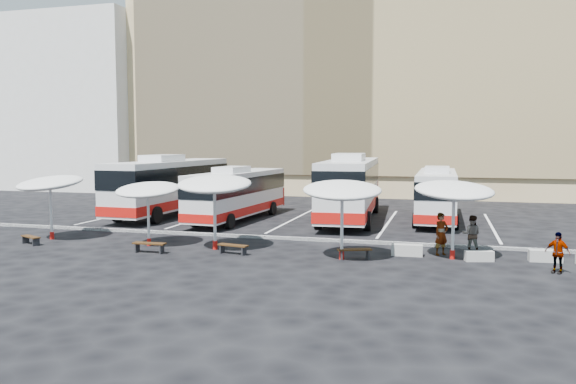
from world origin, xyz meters
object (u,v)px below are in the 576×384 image
(sunshade_3, at_px, (342,190))
(wood_bench_0, at_px, (31,238))
(sunshade_2, at_px, (214,184))
(bus_3, at_px, (437,193))
(conc_bench_1, at_px, (479,256))
(conc_bench_2, at_px, (545,256))
(wood_bench_1, at_px, (149,245))
(passenger_1, at_px, (472,234))
(sunshade_0, at_px, (50,183))
(wood_bench_3, at_px, (354,251))
(wood_bench_2, at_px, (233,247))
(bus_0, at_px, (171,184))
(sunshade_4, at_px, (454,191))
(passenger_0, at_px, (441,234))
(bus_1, at_px, (238,193))
(conc_bench_0, at_px, (407,250))
(passenger_2, at_px, (557,253))
(sunshade_1, at_px, (148,190))
(bus_2, at_px, (351,186))

(sunshade_3, relative_size, wood_bench_0, 2.91)
(sunshade_2, bearing_deg, bus_3, 52.74)
(conc_bench_1, distance_m, conc_bench_2, 2.70)
(wood_bench_1, relative_size, passenger_1, 0.89)
(sunshade_0, distance_m, conc_bench_2, 23.44)
(wood_bench_3, bearing_deg, passenger_1, 29.39)
(sunshade_3, bearing_deg, wood_bench_1, -173.80)
(wood_bench_2, relative_size, passenger_1, 0.85)
(sunshade_0, bearing_deg, wood_bench_3, -2.87)
(bus_3, bearing_deg, sunshade_3, -105.40)
(sunshade_2, xyz_separation_m, sunshade_3, (6.01, -0.64, -0.09))
(sunshade_2, distance_m, conc_bench_2, 14.50)
(bus_0, relative_size, sunshade_2, 3.22)
(sunshade_4, xyz_separation_m, conc_bench_2, (3.69, 0.48, -2.66))
(passenger_0, bearing_deg, bus_3, 51.36)
(conc_bench_1, bearing_deg, bus_1, 147.22)
(sunshade_2, relative_size, conc_bench_0, 3.05)
(bus_0, height_order, sunshade_4, bus_0)
(bus_3, distance_m, passenger_2, 14.42)
(conc_bench_2, bearing_deg, wood_bench_3, -167.91)
(sunshade_3, xyz_separation_m, passenger_1, (5.32, 2.88, -2.07))
(wood_bench_0, xyz_separation_m, passenger_0, (19.08, 2.69, 0.62))
(bus_1, xyz_separation_m, wood_bench_0, (-6.56, -10.85, -1.44))
(sunshade_4, xyz_separation_m, passenger_1, (0.83, 1.54, -2.05))
(sunshade_2, xyz_separation_m, wood_bench_0, (-9.05, -1.26, -2.69))
(bus_3, height_order, sunshade_3, bus_3)
(sunshade_1, xyz_separation_m, wood_bench_3, (9.94, -0.50, -2.33))
(bus_0, xyz_separation_m, sunshade_0, (-1.21, -10.65, 0.76))
(wood_bench_3, distance_m, passenger_1, 5.54)
(bus_1, relative_size, bus_2, 0.81)
(sunshade_1, relative_size, wood_bench_0, 2.33)
(sunshade_0, bearing_deg, bus_0, 83.53)
(wood_bench_3, bearing_deg, wood_bench_1, -173.04)
(sunshade_4, bearing_deg, wood_bench_0, -174.29)
(conc_bench_0, bearing_deg, wood_bench_0, -173.08)
(wood_bench_1, distance_m, conc_bench_2, 16.90)
(wood_bench_1, distance_m, conc_bench_0, 11.37)
(conc_bench_0, distance_m, conc_bench_1, 2.97)
(bus_1, height_order, sunshade_1, bus_1)
(wood_bench_0, bearing_deg, bus_3, 36.72)
(bus_3, height_order, sunshade_2, sunshade_2)
(bus_0, xyz_separation_m, sunshade_4, (18.38, -10.27, 0.80))
(bus_1, distance_m, wood_bench_0, 12.76)
(sunshade_1, height_order, wood_bench_2, sunshade_1)
(sunshade_0, height_order, sunshade_1, sunshade_0)
(sunshade_0, xyz_separation_m, conc_bench_1, (20.65, 0.23, -2.64))
(bus_3, bearing_deg, bus_2, -169.57)
(bus_2, bearing_deg, wood_bench_3, -83.56)
(passenger_2, bearing_deg, bus_1, 178.58)
(bus_1, relative_size, conc_bench_2, 8.48)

